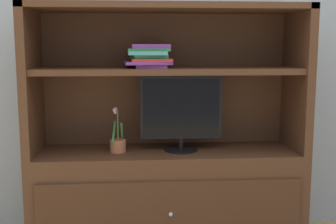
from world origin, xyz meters
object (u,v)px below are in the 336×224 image
at_px(media_console, 167,173).
at_px(potted_plant, 118,144).
at_px(tv_monitor, 181,112).
at_px(magazine_stack, 149,56).

bearing_deg(media_console, potted_plant, -175.33).
relative_size(media_console, potted_plant, 6.04).
relative_size(tv_monitor, magazine_stack, 1.47).
bearing_deg(media_console, magazine_stack, -179.04).
bearing_deg(magazine_stack, potted_plant, -173.19).
height_order(tv_monitor, potted_plant, tv_monitor).
distance_m(media_console, tv_monitor, 0.40).
height_order(media_console, tv_monitor, media_console).
bearing_deg(tv_monitor, potted_plant, -178.35).
bearing_deg(potted_plant, tv_monitor, 1.65).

